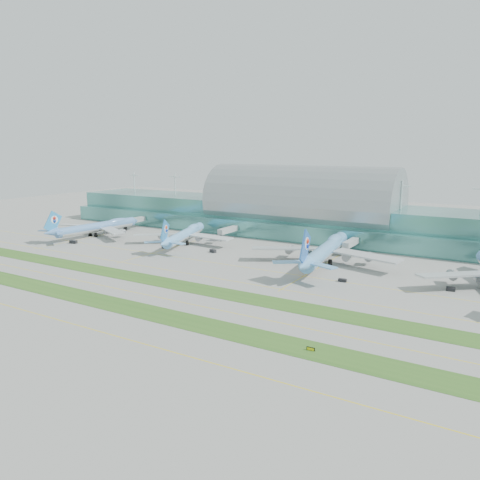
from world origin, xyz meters
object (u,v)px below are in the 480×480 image
Objects in this scene: terminal at (301,212)px; airliner_c at (326,249)px; airliner_a at (98,226)px; airliner_b at (185,234)px; taxiway_sign_east at (311,349)px.

terminal is 4.21× the size of airliner_c.
airliner_b is (61.64, 7.79, -0.15)m from airliner_a.
terminal is 173.31m from taxiway_sign_east.
airliner_b is (-44.64, -60.12, -8.54)m from terminal.
airliner_a is 62.13m from airliner_b.
taxiway_sign_east is at bearing -57.56° from airliner_b.
airliner_c is 99.43m from taxiway_sign_east.
terminal reaches higher than airliner_c.
airliner_c is (147.00, 5.01, 1.03)m from airliner_a.
taxiway_sign_east is (71.95, -157.07, -13.73)m from terminal.
terminal is at bearing 116.13° from airliner_c.
airliner_c is (85.36, -2.78, 1.18)m from airliner_b.
terminal is 75.29m from airliner_c.
terminal is 142.80× the size of taxiway_sign_east.
airliner_b is 0.81× the size of airliner_c.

